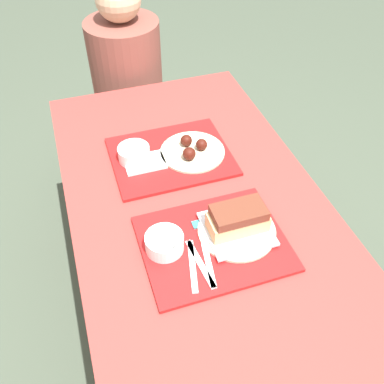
% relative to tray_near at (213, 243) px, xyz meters
% --- Properties ---
extents(ground_plane, '(12.00, 12.00, 0.00)m').
position_rel_tray_near_xyz_m(ground_plane, '(0.01, 0.16, -0.75)').
color(ground_plane, '#424C3D').
extents(picnic_table, '(0.79, 1.48, 0.74)m').
position_rel_tray_near_xyz_m(picnic_table, '(0.01, 0.16, -0.11)').
color(picnic_table, maroon).
rests_on(picnic_table, ground_plane).
extents(picnic_bench_far, '(0.75, 0.28, 0.45)m').
position_rel_tray_near_xyz_m(picnic_bench_far, '(0.01, 1.12, -0.37)').
color(picnic_bench_far, maroon).
rests_on(picnic_bench_far, ground_plane).
extents(tray_near, '(0.40, 0.33, 0.01)m').
position_rel_tray_near_xyz_m(tray_near, '(0.00, 0.00, 0.00)').
color(tray_near, red).
rests_on(tray_near, picnic_table).
extents(tray_far, '(0.40, 0.33, 0.01)m').
position_rel_tray_near_xyz_m(tray_far, '(-0.01, 0.41, 0.00)').
color(tray_far, red).
rests_on(tray_far, picnic_table).
extents(bowl_coleslaw_near, '(0.11, 0.11, 0.05)m').
position_rel_tray_near_xyz_m(bowl_coleslaw_near, '(-0.14, 0.02, 0.03)').
color(bowl_coleslaw_near, white).
rests_on(bowl_coleslaw_near, tray_near).
extents(brisket_sandwich_plate, '(0.23, 0.23, 0.10)m').
position_rel_tray_near_xyz_m(brisket_sandwich_plate, '(0.08, 0.02, 0.04)').
color(brisket_sandwich_plate, beige).
rests_on(brisket_sandwich_plate, tray_near).
extents(plastic_fork_near, '(0.03, 0.17, 0.00)m').
position_rel_tray_near_xyz_m(plastic_fork_near, '(-0.06, -0.06, 0.01)').
color(plastic_fork_near, white).
rests_on(plastic_fork_near, tray_near).
extents(plastic_knife_near, '(0.04, 0.17, 0.00)m').
position_rel_tray_near_xyz_m(plastic_knife_near, '(-0.04, -0.06, 0.01)').
color(plastic_knife_near, white).
rests_on(plastic_knife_near, tray_near).
extents(plastic_spoon_near, '(0.06, 0.17, 0.00)m').
position_rel_tray_near_xyz_m(plastic_spoon_near, '(-0.08, -0.06, 0.01)').
color(plastic_spoon_near, white).
rests_on(plastic_spoon_near, tray_near).
extents(condiment_packet, '(0.04, 0.03, 0.01)m').
position_rel_tray_near_xyz_m(condiment_packet, '(-0.02, 0.07, 0.01)').
color(condiment_packet, teal).
rests_on(condiment_packet, tray_near).
extents(bowl_coleslaw_far, '(0.11, 0.11, 0.05)m').
position_rel_tray_near_xyz_m(bowl_coleslaw_far, '(-0.13, 0.42, 0.03)').
color(bowl_coleslaw_far, white).
rests_on(bowl_coleslaw_far, tray_far).
extents(wings_plate_far, '(0.22, 0.22, 0.05)m').
position_rel_tray_near_xyz_m(wings_plate_far, '(0.07, 0.39, 0.02)').
color(wings_plate_far, beige).
rests_on(wings_plate_far, tray_far).
extents(napkin_far, '(0.14, 0.10, 0.01)m').
position_rel_tray_near_xyz_m(napkin_far, '(-0.10, 0.39, 0.01)').
color(napkin_far, white).
rests_on(napkin_far, tray_far).
extents(person_seated_across, '(0.33, 0.33, 0.68)m').
position_rel_tray_near_xyz_m(person_seated_across, '(-0.02, 1.12, -0.02)').
color(person_seated_across, brown).
rests_on(person_seated_across, picnic_bench_far).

